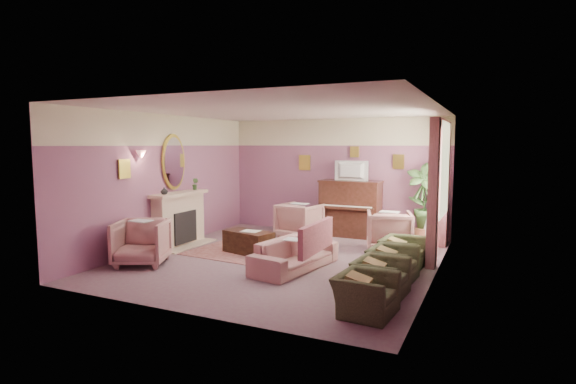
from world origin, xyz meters
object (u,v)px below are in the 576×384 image
at_px(television, 350,169).
at_px(olive_chair_b, 381,271).
at_px(side_table, 433,228).
at_px(piano, 350,209).
at_px(coffee_table, 249,242).
at_px(floral_armchair_left, 300,219).
at_px(olive_chair_a, 366,287).
at_px(olive_chair_d, 402,248).
at_px(sofa, 295,248).
at_px(olive_chair_c, 393,258).
at_px(floral_armchair_right, 389,229).
at_px(floral_armchair_front, 141,240).

height_order(television, olive_chair_b, television).
height_order(olive_chair_b, side_table, side_table).
bearing_deg(piano, coffee_table, -117.99).
distance_m(piano, floral_armchair_left, 1.25).
relative_size(floral_armchair_left, olive_chair_a, 1.12).
bearing_deg(piano, olive_chair_d, -53.83).
distance_m(sofa, floral_armchair_left, 2.65).
xyz_separation_m(olive_chair_c, side_table, (0.24, 3.04, 0.00)).
bearing_deg(sofa, olive_chair_c, 3.38).
height_order(television, floral_armchair_left, television).
relative_size(television, olive_chair_c, 0.99).
bearing_deg(coffee_table, floral_armchair_right, 29.16).
bearing_deg(floral_armchair_front, piano, 56.83).
xyz_separation_m(sofa, floral_armchair_left, (-0.98, 2.46, 0.08)).
bearing_deg(side_table, olive_chair_a, -92.93).
distance_m(sofa, floral_armchair_front, 2.79).
bearing_deg(floral_armchair_right, olive_chair_c, -76.14).
distance_m(floral_armchair_right, olive_chair_c, 2.02).
height_order(coffee_table, floral_armchair_left, floral_armchair_left).
height_order(sofa, olive_chair_a, sofa).
bearing_deg(floral_armchair_front, olive_chair_c, 13.09).
xyz_separation_m(floral_armchair_left, side_table, (2.90, 0.67, -0.10)).
bearing_deg(floral_armchair_front, olive_chair_a, -8.37).
xyz_separation_m(sofa, side_table, (1.92, 3.14, -0.02)).
xyz_separation_m(coffee_table, olive_chair_d, (2.99, 0.26, 0.12)).
bearing_deg(floral_armchair_front, olive_chair_b, 2.45).
distance_m(piano, floral_armchair_right, 1.63).
bearing_deg(coffee_table, olive_chair_d, 4.99).
height_order(olive_chair_c, olive_chair_d, same).
distance_m(floral_armchair_right, olive_chair_d, 1.24).
height_order(floral_armchair_right, side_table, floral_armchair_right).
height_order(olive_chair_b, olive_chair_d, same).
relative_size(coffee_table, olive_chair_b, 1.24).
distance_m(piano, olive_chair_c, 3.51).
height_order(piano, side_table, piano).
bearing_deg(floral_armchair_left, floral_armchair_right, -10.59).
xyz_separation_m(coffee_table, olive_chair_a, (2.99, -2.20, 0.12)).
xyz_separation_m(piano, side_table, (1.89, -0.04, -0.30)).
height_order(piano, olive_chair_c, piano).
bearing_deg(coffee_table, television, 61.53).
distance_m(coffee_table, floral_armchair_right, 2.88).
relative_size(coffee_table, side_table, 1.43).
relative_size(sofa, floral_armchair_left, 2.02).
bearing_deg(television, piano, 90.00).
height_order(sofa, olive_chair_d, sofa).
relative_size(floral_armchair_right, olive_chair_c, 1.12).
bearing_deg(television, floral_armchair_right, -42.50).
bearing_deg(olive_chair_d, piano, 126.17).
relative_size(sofa, olive_chair_b, 2.27).
bearing_deg(olive_chair_d, coffee_table, -175.01).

